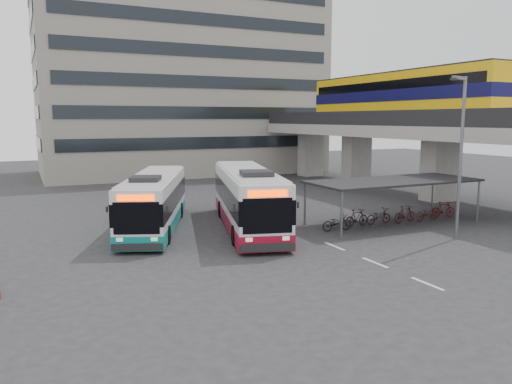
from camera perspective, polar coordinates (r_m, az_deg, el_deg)
name	(u,v)px	position (r m, az deg, el deg)	size (l,w,h in m)	color
ground	(289,252)	(22.83, 3.74, -6.90)	(120.00, 120.00, 0.00)	#28282B
viaduct	(400,116)	(42.06, 16.14, 8.36)	(8.00, 32.00, 9.68)	gray
bike_shelter	(392,199)	(29.73, 15.33, -0.76)	(10.00, 4.00, 2.54)	#595B60
office_block	(180,60)	(58.08, -8.65, 14.71)	(30.00, 15.00, 25.00)	gray
road_markings	(375,263)	(21.79, 13.45, -7.85)	(0.15, 7.60, 0.01)	beige
bus_main	(248,199)	(27.49, -0.96, -0.81)	(5.67, 12.05, 3.49)	white
bus_teal	(155,202)	(27.86, -11.51, -1.12)	(6.29, 10.96, 3.22)	white
pedestrian	(264,235)	(22.42, 0.96, -4.97)	(0.61, 0.40, 1.66)	black
lamp_post	(460,148)	(26.44, 22.31, 4.64)	(1.38, 0.54, 8.02)	#595B60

